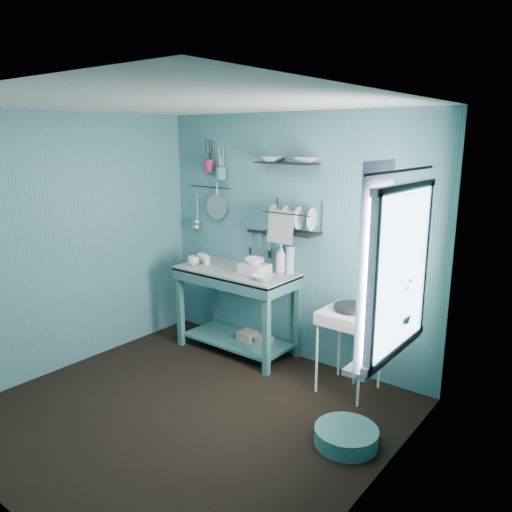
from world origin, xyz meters
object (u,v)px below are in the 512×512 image
Objects in this scene: utensil_cup_magenta at (209,166)px; potted_plant at (390,307)px; storage_tin_large at (248,341)px; dish_rack at (293,217)px; utensil_cup_teal at (221,173)px; soap_bottle at (281,258)px; work_counter at (237,310)px; water_bottle at (290,260)px; storage_tin_small at (264,346)px; frying_pan at (351,307)px; mug_right at (202,258)px; hotplate_stand at (349,351)px; floor_basin at (346,436)px; mug_mid at (207,261)px; wash_tub at (255,269)px; colander at (217,207)px; mug_left at (193,261)px.

potted_plant is at bearing -18.34° from utensil_cup_magenta.
potted_plant reaches higher than storage_tin_large.
dish_rack is 4.23× the size of utensil_cup_teal.
work_counter is at bearing -154.54° from soap_bottle.
work_counter is 0.82m from water_bottle.
utensil_cup_teal is 0.65× the size of storage_tin_small.
soap_bottle is 2.30× the size of utensil_cup_magenta.
frying_pan is (1.35, -0.05, 0.35)m from work_counter.
work_counter is 1.61m from utensil_cup_magenta.
hotplate_stand is (1.85, -0.05, -0.58)m from mug_right.
work_counter is at bearing -157.07° from water_bottle.
water_bottle is at bearing 12.17° from mug_right.
floor_basin is at bearing -25.39° from utensil_cup_teal.
mug_right reaches higher than storage_tin_small.
frying_pan is 2.31× the size of utensil_cup_teal.
potted_plant is 1.06m from floor_basin.
water_bottle is (0.90, 0.28, 0.09)m from mug_mid.
wash_tub is 0.93× the size of frying_pan.
mug_right is at bearing -93.16° from colander.
utensil_cup_magenta reaches higher than work_counter.
work_counter is 0.36m from storage_tin_large.
hotplate_stand is at bearing -7.06° from storage_tin_small.
hotplate_stand reaches higher than floor_basin.
water_bottle is at bearing 140.00° from floor_basin.
mug_right is (-0.12, 0.06, 0.00)m from mug_mid.
mug_mid is 0.21× the size of floor_basin.
soap_bottle reaches higher than storage_tin_small.
frying_pan is (0.83, -0.27, -0.25)m from water_bottle.
mug_left is 0.95× the size of utensil_cup_teal.
storage_tin_small is (-0.28, -0.07, -1.40)m from dish_rack.
water_bottle is 1.88m from floor_basin.
soap_bottle is at bearing 167.71° from hotplate_stand.
mug_mid is 2.40m from potted_plant.
wash_tub is at bearing 160.34° from potted_plant.
utensil_cup_magenta is at bearing 174.19° from dish_rack.
dish_rack reaches higher than mug_mid.
mug_right is 1.17m from storage_tin_small.
dish_rack reaches higher than mug_right.
soap_bottle is 1.36× the size of storage_tin_large.
mug_left is at bearing -162.90° from storage_tin_small.
mug_mid reaches higher than storage_tin_large.
wash_tub is 1.00× the size of colander.
soap_bottle reaches higher than floor_basin.
utensil_cup_teal reaches higher than floor_basin.
hotplate_stand is (0.83, -0.27, -0.67)m from water_bottle.
floor_basin is (1.45, -0.89, -0.04)m from storage_tin_small.
storage_tin_large is (-0.15, 0.07, -0.85)m from wash_tub.
dish_rack is (0.16, -0.05, 0.44)m from soap_bottle.
utensil_cup_magenta reaches higher than mug_left.
hotplate_stand is at bearing -1.58° from wash_tub.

